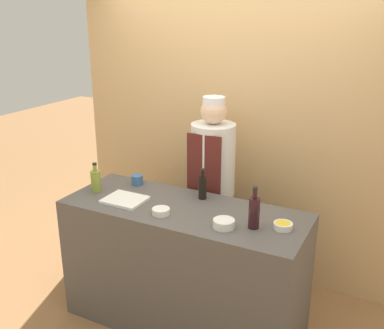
% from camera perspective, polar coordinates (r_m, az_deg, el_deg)
% --- Properties ---
extents(ground_plane, '(14.00, 14.00, 0.00)m').
position_cam_1_polar(ground_plane, '(3.66, -1.01, -19.19)').
color(ground_plane, olive).
extents(cabinet_wall, '(2.99, 0.18, 2.40)m').
position_cam_1_polar(cabinet_wall, '(3.93, 5.83, 3.24)').
color(cabinet_wall, tan).
rests_on(cabinet_wall, ground_plane).
extents(counter, '(1.74, 0.66, 0.95)m').
position_cam_1_polar(counter, '(3.39, -1.06, -12.85)').
color(counter, '#514C47').
rests_on(counter, ground_plane).
extents(sauce_bowl_white, '(0.12, 0.12, 0.04)m').
position_cam_1_polar(sauce_bowl_white, '(3.06, -3.97, -5.91)').
color(sauce_bowl_white, white).
rests_on(sauce_bowl_white, counter).
extents(sauce_bowl_yellow, '(0.12, 0.12, 0.04)m').
position_cam_1_polar(sauce_bowl_yellow, '(2.92, 11.48, -7.60)').
color(sauce_bowl_yellow, white).
rests_on(sauce_bowl_yellow, counter).
extents(sauce_bowl_orange, '(0.14, 0.14, 0.05)m').
position_cam_1_polar(sauce_bowl_orange, '(2.88, 4.06, -7.43)').
color(sauce_bowl_orange, white).
rests_on(sauce_bowl_orange, counter).
extents(cutting_board, '(0.29, 0.24, 0.02)m').
position_cam_1_polar(cutting_board, '(3.30, -8.51, -4.45)').
color(cutting_board, white).
rests_on(cutting_board, counter).
extents(bottle_soy, '(0.06, 0.06, 0.23)m').
position_cam_1_polar(bottle_soy, '(3.28, 1.34, -2.87)').
color(bottle_soy, black).
rests_on(bottle_soy, counter).
extents(bottle_oil, '(0.07, 0.07, 0.23)m').
position_cam_1_polar(bottle_oil, '(3.48, -12.13, -1.98)').
color(bottle_oil, olive).
rests_on(bottle_oil, counter).
extents(bottle_wine, '(0.07, 0.07, 0.28)m').
position_cam_1_polar(bottle_wine, '(2.87, 7.90, -5.98)').
color(bottle_wine, black).
rests_on(bottle_wine, counter).
extents(cup_blue, '(0.09, 0.09, 0.08)m').
position_cam_1_polar(cup_blue, '(3.58, -6.98, -1.95)').
color(cup_blue, '#386093').
rests_on(cup_blue, counter).
extents(chef_center, '(0.35, 0.35, 1.64)m').
position_cam_1_polar(chef_center, '(3.65, 2.60, -3.12)').
color(chef_center, '#28282D').
rests_on(chef_center, ground_plane).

